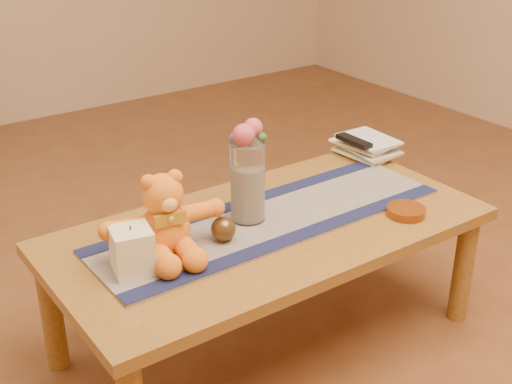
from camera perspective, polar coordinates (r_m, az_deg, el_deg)
floor at (r=2.45m, az=0.98°, el=-12.08°), size 5.50×5.50×0.00m
coffee_table_top at (r=2.21m, az=1.06°, el=-3.19°), size 1.40×0.70×0.04m
table_leg_fr at (r=2.55m, az=16.77°, el=-6.09°), size 0.07×0.07×0.41m
table_leg_bl at (r=2.31m, az=-16.55°, el=-9.55°), size 0.07×0.07×0.41m
table_leg_br at (r=2.88m, az=7.90°, el=-1.35°), size 0.07×0.07×0.41m
persian_runner at (r=2.23m, az=1.22°, el=-2.26°), size 1.20×0.36×0.01m
runner_border_near at (r=2.13m, az=3.57°, el=-3.60°), size 1.20×0.07×0.00m
runner_border_far at (r=2.33m, az=-0.92°, el=-0.81°), size 1.20×0.07×0.00m
teddy_bear at (r=2.00m, az=-7.68°, el=-1.87°), size 0.39×0.34×0.24m
pillar_candle at (r=1.95m, az=-10.20°, el=-4.79°), size 0.13×0.13×0.13m
candle_wick at (r=1.91m, az=-10.36°, el=-2.94°), size 0.00×0.00×0.01m
glass_vase at (r=2.17m, az=-0.70°, el=0.83°), size 0.11×0.11×0.26m
potpourri_fill at (r=2.18m, az=-0.70°, el=-0.10°), size 0.09×0.09×0.18m
rose_left at (r=2.09m, az=-1.02°, el=4.74°), size 0.07×0.07×0.07m
rose_right at (r=2.12m, az=-0.24°, el=5.35°), size 0.06×0.06×0.06m
blue_flower_back at (r=2.14m, az=-1.04°, el=5.07°), size 0.04×0.04×0.04m
blue_flower_side at (r=2.11m, az=-1.70°, el=4.53°), size 0.04×0.04×0.04m
leaf_sprig at (r=2.12m, az=0.48°, el=4.56°), size 0.03×0.03×0.03m
bronze_ball at (r=2.08m, az=-2.71°, el=-3.07°), size 0.08×0.08×0.08m
book_bottom at (r=2.71m, az=7.86°, el=2.80°), size 0.18×0.23×0.02m
book_lower at (r=2.70m, az=8.02°, el=3.17°), size 0.18×0.23×0.02m
book_upper at (r=2.69m, az=7.77°, el=3.54°), size 0.19×0.24×0.02m
book_top at (r=2.69m, az=8.02°, el=3.93°), size 0.17×0.23×0.02m
tv_remote at (r=2.67m, az=8.10°, el=4.21°), size 0.05×0.16×0.02m
amber_dish at (r=2.31m, az=12.31°, el=-1.58°), size 0.16×0.16×0.03m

